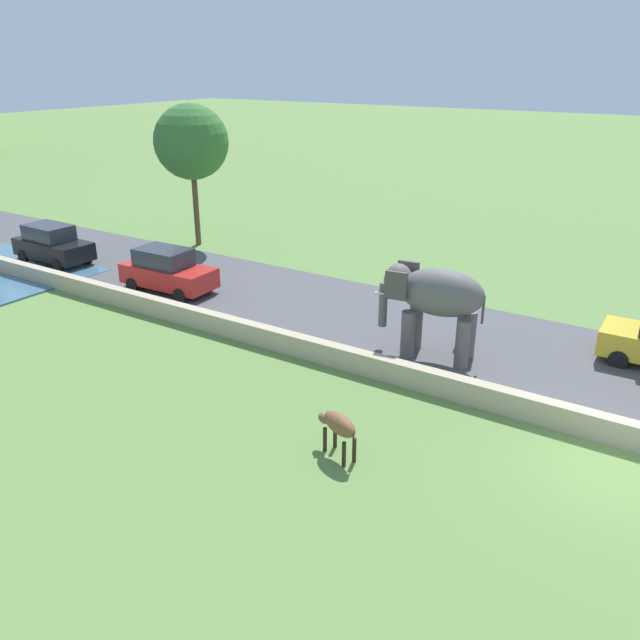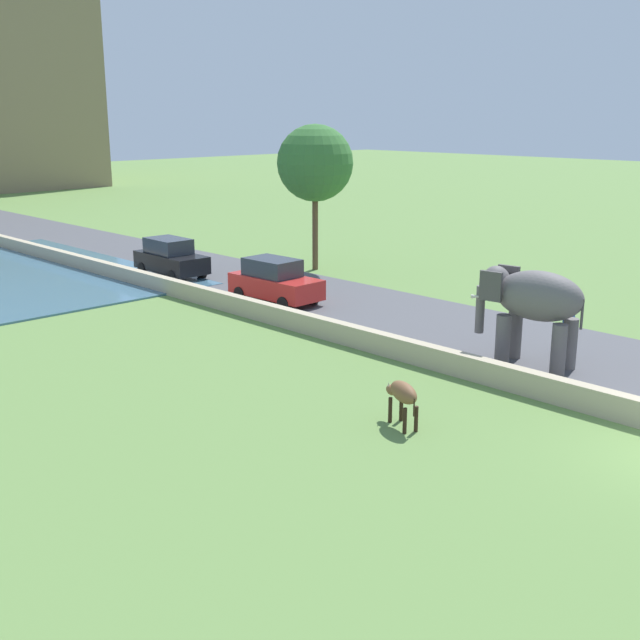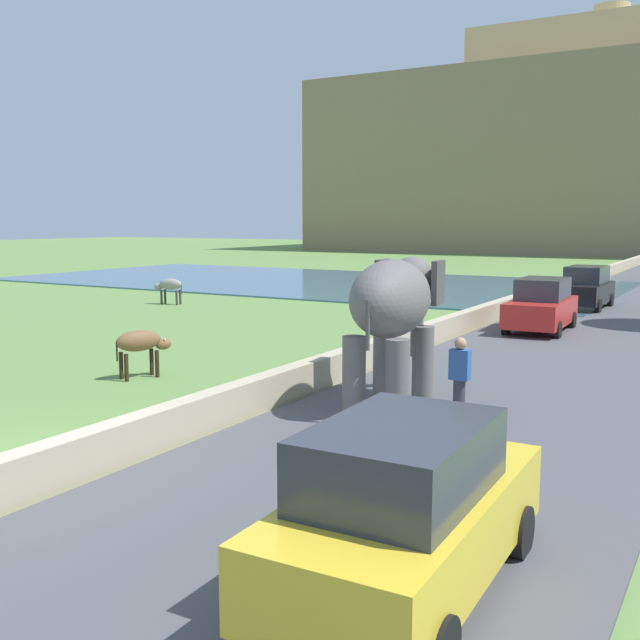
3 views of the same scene
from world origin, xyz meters
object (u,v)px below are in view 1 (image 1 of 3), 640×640
(elephant, at_px, (434,298))
(car_red, at_px, (167,270))
(car_black, at_px, (52,244))
(cow_brown, at_px, (338,425))
(person_beside_elephant, at_px, (462,320))

(elephant, bearing_deg, car_red, 89.87)
(elephant, distance_m, car_red, 11.74)
(car_red, relative_size, car_black, 1.00)
(car_red, relative_size, cow_brown, 2.88)
(elephant, relative_size, car_red, 0.88)
(car_red, bearing_deg, person_beside_elephant, -82.95)
(person_beside_elephant, xyz_separation_m, car_black, (-1.50, 19.57, 0.03))
(elephant, height_order, cow_brown, elephant)
(person_beside_elephant, relative_size, car_red, 0.40)
(person_beside_elephant, relative_size, cow_brown, 1.16)
(elephant, relative_size, cow_brown, 2.52)
(elephant, bearing_deg, car_black, 89.91)
(elephant, xyz_separation_m, car_black, (0.03, 19.12, -1.14))
(car_black, relative_size, cow_brown, 2.87)
(person_beside_elephant, bearing_deg, car_black, 94.37)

